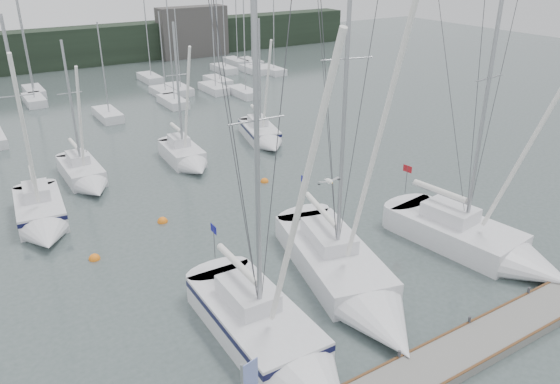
{
  "coord_description": "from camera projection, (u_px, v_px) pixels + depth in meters",
  "views": [
    {
      "loc": [
        -14.72,
        -15.59,
        14.91
      ],
      "look_at": [
        -1.73,
        5.0,
        3.88
      ],
      "focal_mm": 35.0,
      "sensor_mm": 36.0,
      "label": 1
    }
  ],
  "objects": [
    {
      "name": "sailboat_mid_b",
      "position": [
        86.0,
        178.0,
        37.04
      ],
      "size": [
        2.27,
        7.06,
        10.25
      ],
      "rotation": [
        0.0,
        0.0,
        0.0
      ],
      "color": "silver",
      "rests_on": "ground"
    },
    {
      "name": "buoy_c",
      "position": [
        95.0,
        259.0,
        28.41
      ],
      "size": [
        0.59,
        0.59,
        0.59
      ],
      "primitive_type": "sphere",
      "color": "orange",
      "rests_on": "ground"
    },
    {
      "name": "sailboat_mid_a",
      "position": [
        42.0,
        218.0,
        31.31
      ],
      "size": [
        3.3,
        7.66,
        12.6
      ],
      "rotation": [
        0.0,
        0.0,
        -0.1
      ],
      "color": "silver",
      "rests_on": "ground"
    },
    {
      "name": "sailboat_mid_d",
      "position": [
        264.0,
        136.0,
        44.97
      ],
      "size": [
        4.04,
        7.58,
        10.56
      ],
      "rotation": [
        0.0,
        0.0,
        -0.24
      ],
      "color": "silver",
      "rests_on": "ground"
    },
    {
      "name": "dock",
      "position": [
        453.0,
        357.0,
        21.38
      ],
      "size": [
        24.0,
        2.0,
        0.4
      ],
      "primitive_type": "cube",
      "color": "slate",
      "rests_on": "ground"
    },
    {
      "name": "sailboat_near_right",
      "position": [
        491.0,
        248.0,
        28.24
      ],
      "size": [
        4.61,
        10.35,
        15.58
      ],
      "rotation": [
        0.0,
        0.0,
        0.14
      ],
      "color": "silver",
      "rests_on": "ground"
    },
    {
      "name": "far_treeline",
      "position": [
        61.0,
        48.0,
        72.06
      ],
      "size": [
        90.0,
        4.0,
        5.0
      ],
      "primitive_type": "cube",
      "color": "black",
      "rests_on": "ground"
    },
    {
      "name": "seagull",
      "position": [
        329.0,
        181.0,
        23.02
      ],
      "size": [
        1.04,
        0.46,
        0.21
      ],
      "rotation": [
        0.0,
        0.0,
        -0.01
      ],
      "color": "white",
      "rests_on": "ground"
    },
    {
      "name": "sailboat_mid_c",
      "position": [
        187.0,
        159.0,
        40.24
      ],
      "size": [
        2.7,
        6.56,
        10.91
      ],
      "rotation": [
        0.0,
        0.0,
        -0.06
      ],
      "color": "silver",
      "rests_on": "ground"
    },
    {
      "name": "sailboat_near_left",
      "position": [
        278.0,
        346.0,
        21.26
      ],
      "size": [
        3.32,
        10.55,
        15.92
      ],
      "rotation": [
        0.0,
        0.0,
        -0.02
      ],
      "color": "silver",
      "rests_on": "ground"
    },
    {
      "name": "far_building_right",
      "position": [
        193.0,
        32.0,
        78.85
      ],
      "size": [
        10.0,
        3.0,
        7.0
      ],
      "primitive_type": "cube",
      "color": "#43403E",
      "rests_on": "ground"
    },
    {
      "name": "buoy_b",
      "position": [
        265.0,
        182.0,
        37.69
      ],
      "size": [
        0.56,
        0.56,
        0.56
      ],
      "primitive_type": "sphere",
      "color": "orange",
      "rests_on": "ground"
    },
    {
      "name": "mast_forest",
      "position": [
        90.0,
        97.0,
        57.04
      ],
      "size": [
        52.22,
        24.13,
        14.21
      ],
      "color": "silver",
      "rests_on": "ground"
    },
    {
      "name": "ground",
      "position": [
        369.0,
        297.0,
        25.32
      ],
      "size": [
        160.0,
        160.0,
        0.0
      ],
      "primitive_type": "plane",
      "color": "#43514F",
      "rests_on": "ground"
    },
    {
      "name": "sailboat_near_center",
      "position": [
        354.0,
        286.0,
        25.15
      ],
      "size": [
        6.02,
        12.15,
        18.02
      ],
      "rotation": [
        0.0,
        0.0,
        -0.24
      ],
      "color": "silver",
      "rests_on": "ground"
    },
    {
      "name": "buoy_a",
      "position": [
        163.0,
        222.0,
        32.23
      ],
      "size": [
        0.61,
        0.61,
        0.61
      ],
      "primitive_type": "sphere",
      "color": "orange",
      "rests_on": "ground"
    }
  ]
}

